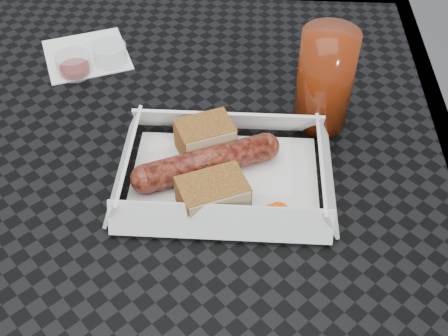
# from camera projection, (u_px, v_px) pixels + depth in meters

# --- Properties ---
(patio_table) EXTENTS (0.80, 0.80, 0.74)m
(patio_table) POSITION_uv_depth(u_px,v_px,m) (151.00, 183.00, 0.77)
(patio_table) COLOR black
(patio_table) RESTS_ON ground
(food_tray) EXTENTS (0.22, 0.15, 0.00)m
(food_tray) POSITION_uv_depth(u_px,v_px,m) (224.00, 179.00, 0.67)
(food_tray) COLOR white
(food_tray) RESTS_ON patio_table
(bratwurst) EXTENTS (0.17, 0.10, 0.03)m
(bratwurst) POSITION_uv_depth(u_px,v_px,m) (207.00, 162.00, 0.66)
(bratwurst) COLOR maroon
(bratwurst) RESTS_ON food_tray
(bread_near) EXTENTS (0.08, 0.07, 0.04)m
(bread_near) POSITION_uv_depth(u_px,v_px,m) (205.00, 137.00, 0.69)
(bread_near) COLOR #936224
(bread_near) RESTS_ON food_tray
(bread_far) EXTENTS (0.09, 0.08, 0.04)m
(bread_far) POSITION_uv_depth(u_px,v_px,m) (213.00, 195.00, 0.62)
(bread_far) COLOR #936224
(bread_far) RESTS_ON food_tray
(veg_garnish) EXTENTS (0.03, 0.03, 0.00)m
(veg_garnish) POSITION_uv_depth(u_px,v_px,m) (279.00, 214.00, 0.62)
(veg_garnish) COLOR #E54E09
(veg_garnish) RESTS_ON food_tray
(napkin) EXTENTS (0.16, 0.16, 0.00)m
(napkin) POSITION_uv_depth(u_px,v_px,m) (87.00, 55.00, 0.85)
(napkin) COLOR white
(napkin) RESTS_ON patio_table
(condiment_cup_sauce) EXTENTS (0.05, 0.05, 0.03)m
(condiment_cup_sauce) POSITION_uv_depth(u_px,v_px,m) (74.00, 64.00, 0.81)
(condiment_cup_sauce) COLOR maroon
(condiment_cup_sauce) RESTS_ON patio_table
(condiment_cup_empty) EXTENTS (0.05, 0.05, 0.03)m
(condiment_cup_empty) POSITION_uv_depth(u_px,v_px,m) (110.00, 54.00, 0.83)
(condiment_cup_empty) COLOR silver
(condiment_cup_empty) RESTS_ON patio_table
(drink_glass) EXTENTS (0.07, 0.07, 0.13)m
(drink_glass) POSITION_uv_depth(u_px,v_px,m) (325.00, 80.00, 0.70)
(drink_glass) COLOR #621D08
(drink_glass) RESTS_ON patio_table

